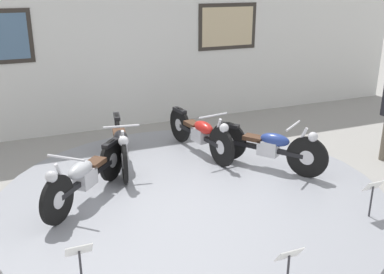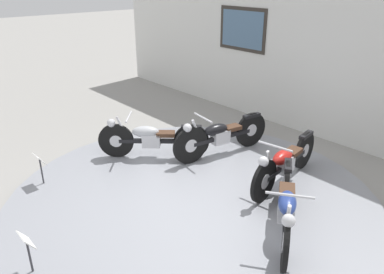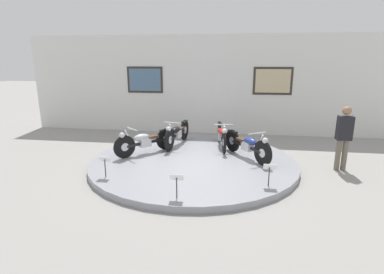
# 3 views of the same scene
# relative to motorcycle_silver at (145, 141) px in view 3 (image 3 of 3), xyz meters

# --- Properties ---
(ground_plane) EXTENTS (60.00, 60.00, 0.00)m
(ground_plane) POSITION_rel_motorcycle_silver_xyz_m (1.44, -0.29, -0.54)
(ground_plane) COLOR gray
(display_platform) EXTENTS (5.50, 5.50, 0.16)m
(display_platform) POSITION_rel_motorcycle_silver_xyz_m (1.44, -0.29, -0.46)
(display_platform) COLOR gray
(display_platform) RESTS_ON ground_plane
(back_wall) EXTENTS (14.00, 0.22, 3.68)m
(back_wall) POSITION_rel_motorcycle_silver_xyz_m (1.44, 3.51, 1.30)
(back_wall) COLOR silver
(back_wall) RESTS_ON ground_plane
(motorcycle_silver) EXTENTS (1.38, 1.50, 0.79)m
(motorcycle_silver) POSITION_rel_motorcycle_silver_xyz_m (0.00, 0.00, 0.00)
(motorcycle_silver) COLOR black
(motorcycle_silver) RESTS_ON display_platform
(motorcycle_black) EXTENTS (0.54, 2.00, 0.81)m
(motorcycle_black) POSITION_rel_motorcycle_silver_xyz_m (0.74, 1.00, 0.02)
(motorcycle_black) COLOR black
(motorcycle_black) RESTS_ON display_platform
(motorcycle_red) EXTENTS (0.54, 1.99, 0.80)m
(motorcycle_red) POSITION_rel_motorcycle_silver_xyz_m (2.14, 1.00, 0.01)
(motorcycle_red) COLOR black
(motorcycle_red) RESTS_ON display_platform
(motorcycle_blue) EXTENTS (1.19, 1.67, 0.80)m
(motorcycle_blue) POSITION_rel_motorcycle_silver_xyz_m (2.88, -0.00, 0.01)
(motorcycle_blue) COLOR black
(motorcycle_blue) RESTS_ON display_platform
(info_placard_front_left) EXTENTS (0.26, 0.11, 0.51)m
(info_placard_front_left) POSITION_rel_motorcycle_silver_xyz_m (-0.38, -1.85, -0.02)
(info_placard_front_left) COLOR #333338
(info_placard_front_left) RESTS_ON display_platform
(info_placard_front_centre) EXTENTS (0.26, 0.11, 0.51)m
(info_placard_front_centre) POSITION_rel_motorcycle_silver_xyz_m (1.44, -2.69, -0.02)
(info_placard_front_centre) COLOR #333338
(info_placard_front_centre) RESTS_ON display_platform
(info_placard_front_right) EXTENTS (0.26, 0.11, 0.51)m
(info_placard_front_right) POSITION_rel_motorcycle_silver_xyz_m (3.27, -1.85, -0.02)
(info_placard_front_right) COLOR #333338
(info_placard_front_right) RESTS_ON display_platform
(visitor_standing) EXTENTS (0.36, 0.22, 1.66)m
(visitor_standing) POSITION_rel_motorcycle_silver_xyz_m (5.25, -0.17, 0.40)
(visitor_standing) COLOR #6B6051
(visitor_standing) RESTS_ON ground_plane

